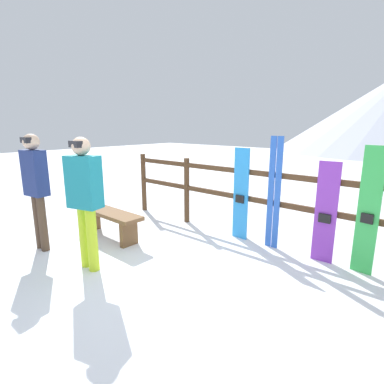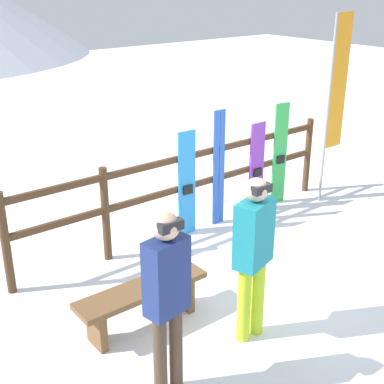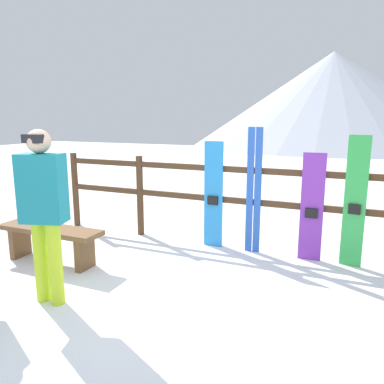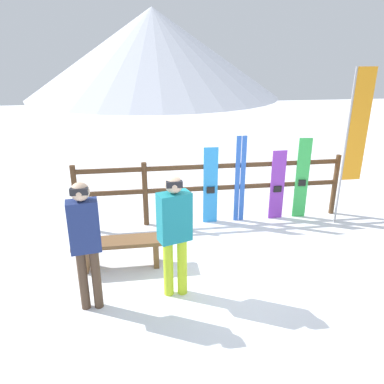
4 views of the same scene
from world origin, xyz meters
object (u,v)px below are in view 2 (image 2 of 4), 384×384
object	(u,v)px
person_teal	(253,248)
snowboard_blue	(187,184)
ski_pair_blue	(219,169)
snowboard_purple	(257,168)
bench	(142,297)
person_navy	(167,291)
snowboard_green	(280,155)
rental_flag	(335,93)

from	to	relation	value
person_teal	snowboard_blue	distance (m)	2.37
ski_pair_blue	snowboard_purple	size ratio (longest dim) A/B	1.22
bench	person_teal	bearing A→B (deg)	-46.69
snowboard_purple	person_navy	bearing A→B (deg)	-144.78
bench	person_navy	distance (m)	1.21
snowboard_purple	person_teal	bearing A→B (deg)	-135.22
bench	person_navy	bearing A→B (deg)	-110.24
snowboard_blue	ski_pair_blue	size ratio (longest dim) A/B	0.88
bench	person_teal	xyz separation A→B (m)	(0.75, -0.79, 0.65)
ski_pair_blue	snowboard_green	size ratio (longest dim) A/B	1.05
snowboard_blue	snowboard_green	distance (m)	1.80
person_teal	snowboard_purple	xyz separation A→B (m)	(2.20, 2.19, -0.31)
person_teal	person_navy	bearing A→B (deg)	-172.69
ski_pair_blue	rental_flag	world-z (taller)	rental_flag
bench	person_teal	distance (m)	1.27
bench	person_navy	size ratio (longest dim) A/B	0.82
ski_pair_blue	snowboard_purple	distance (m)	0.76
snowboard_blue	snowboard_purple	bearing A→B (deg)	-0.00
snowboard_blue	person_teal	bearing A→B (deg)	-112.18
person_navy	snowboard_purple	size ratio (longest dim) A/B	1.24
snowboard_green	snowboard_blue	bearing A→B (deg)	-180.00
person_teal	snowboard_blue	size ratio (longest dim) A/B	1.14
snowboard_blue	person_navy	bearing A→B (deg)	-130.45
snowboard_purple	rental_flag	world-z (taller)	rental_flag
snowboard_blue	snowboard_purple	size ratio (longest dim) A/B	1.08
person_teal	snowboard_purple	distance (m)	3.12
person_navy	person_teal	bearing A→B (deg)	7.31
ski_pair_blue	snowboard_green	world-z (taller)	ski_pair_blue
person_navy	snowboard_blue	size ratio (longest dim) A/B	1.15
person_navy	snowboard_green	size ratio (longest dim) A/B	1.07
bench	snowboard_blue	size ratio (longest dim) A/B	0.95
snowboard_green	person_navy	bearing A→B (deg)	-148.40
rental_flag	person_navy	bearing A→B (deg)	-156.52
person_navy	ski_pair_blue	xyz separation A→B (m)	(2.55, 2.33, -0.18)
person_navy	ski_pair_blue	world-z (taller)	person_navy
rental_flag	person_teal	bearing A→B (deg)	-151.95
ski_pair_blue	snowboard_purple	bearing A→B (deg)	-0.27
person_teal	person_navy	size ratio (longest dim) A/B	0.99
ski_pair_blue	rental_flag	xyz separation A→B (m)	(1.94, -0.38, 0.88)
snowboard_purple	bench	bearing A→B (deg)	-154.74
person_teal	rental_flag	world-z (taller)	rental_flag
bench	snowboard_green	distance (m)	3.74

